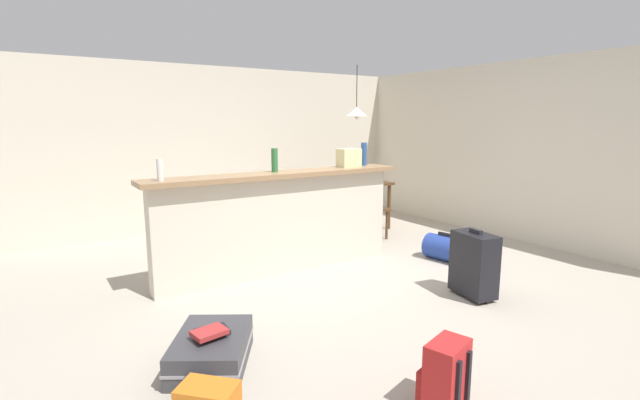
{
  "coord_description": "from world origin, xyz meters",
  "views": [
    {
      "loc": [
        -2.76,
        -3.8,
        1.68
      ],
      "look_at": [
        0.25,
        0.82,
        0.71
      ],
      "focal_mm": 25.4,
      "sensor_mm": 36.0,
      "label": 1
    }
  ],
  "objects_px": {
    "dining_chair_near_partition": "(368,202)",
    "backpack_red": "(445,376)",
    "book_stack": "(211,332)",
    "grocery_bag": "(349,158)",
    "suitcase_flat_charcoal": "(212,350)",
    "bottle_white": "(160,170)",
    "duffel_bag_blue": "(445,248)",
    "suitcase_upright_black": "(474,264)",
    "bottle_blue": "(364,154)",
    "dining_table": "(351,188)",
    "pendant_lamp": "(356,112)",
    "bottle_green": "(275,160)"
  },
  "relations": [
    {
      "from": "suitcase_flat_charcoal",
      "to": "suitcase_upright_black",
      "type": "xyz_separation_m",
      "value": [
        2.54,
        -0.18,
        0.22
      ]
    },
    {
      "from": "dining_table",
      "to": "suitcase_flat_charcoal",
      "type": "xyz_separation_m",
      "value": [
        -3.25,
        -2.72,
        -0.54
      ]
    },
    {
      "from": "dining_chair_near_partition",
      "to": "pendant_lamp",
      "type": "bearing_deg",
      "value": 72.79
    },
    {
      "from": "pendant_lamp",
      "to": "backpack_red",
      "type": "distance_m",
      "value": 4.82
    },
    {
      "from": "grocery_bag",
      "to": "suitcase_flat_charcoal",
      "type": "distance_m",
      "value": 2.99
    },
    {
      "from": "dining_table",
      "to": "book_stack",
      "type": "distance_m",
      "value": 4.26
    },
    {
      "from": "pendant_lamp",
      "to": "backpack_red",
      "type": "height_order",
      "value": "pendant_lamp"
    },
    {
      "from": "backpack_red",
      "to": "duffel_bag_blue",
      "type": "xyz_separation_m",
      "value": [
        2.24,
        1.98,
        -0.05
      ]
    },
    {
      "from": "pendant_lamp",
      "to": "suitcase_upright_black",
      "type": "distance_m",
      "value": 3.31
    },
    {
      "from": "bottle_white",
      "to": "dining_chair_near_partition",
      "type": "relative_size",
      "value": 0.22
    },
    {
      "from": "backpack_red",
      "to": "book_stack",
      "type": "relative_size",
      "value": 1.53
    },
    {
      "from": "bottle_white",
      "to": "book_stack",
      "type": "relative_size",
      "value": 0.75
    },
    {
      "from": "grocery_bag",
      "to": "book_stack",
      "type": "bearing_deg",
      "value": -146.39
    },
    {
      "from": "dining_chair_near_partition",
      "to": "pendant_lamp",
      "type": "xyz_separation_m",
      "value": [
        0.16,
        0.52,
        1.3
      ]
    },
    {
      "from": "duffel_bag_blue",
      "to": "pendant_lamp",
      "type": "bearing_deg",
      "value": 87.36
    },
    {
      "from": "dining_table",
      "to": "pendant_lamp",
      "type": "bearing_deg",
      "value": -24.28
    },
    {
      "from": "bottle_white",
      "to": "grocery_bag",
      "type": "relative_size",
      "value": 0.79
    },
    {
      "from": "dining_table",
      "to": "pendant_lamp",
      "type": "distance_m",
      "value": 1.17
    },
    {
      "from": "dining_chair_near_partition",
      "to": "suitcase_upright_black",
      "type": "relative_size",
      "value": 1.39
    },
    {
      "from": "book_stack",
      "to": "grocery_bag",
      "type": "bearing_deg",
      "value": 33.61
    },
    {
      "from": "dining_chair_near_partition",
      "to": "book_stack",
      "type": "xyz_separation_m",
      "value": [
        -3.16,
        -2.18,
        -0.26
      ]
    },
    {
      "from": "dining_table",
      "to": "backpack_red",
      "type": "distance_m",
      "value": 4.55
    },
    {
      "from": "dining_table",
      "to": "pendant_lamp",
      "type": "height_order",
      "value": "pendant_lamp"
    },
    {
      "from": "bottle_white",
      "to": "grocery_bag",
      "type": "height_order",
      "value": "grocery_bag"
    },
    {
      "from": "suitcase_flat_charcoal",
      "to": "book_stack",
      "type": "height_order",
      "value": "book_stack"
    },
    {
      "from": "dining_table",
      "to": "bottle_blue",
      "type": "bearing_deg",
      "value": -120.33
    },
    {
      "from": "suitcase_flat_charcoal",
      "to": "book_stack",
      "type": "relative_size",
      "value": 3.19
    },
    {
      "from": "duffel_bag_blue",
      "to": "book_stack",
      "type": "height_order",
      "value": "duffel_bag_blue"
    },
    {
      "from": "bottle_white",
      "to": "duffel_bag_blue",
      "type": "distance_m",
      "value": 3.4
    },
    {
      "from": "dining_chair_near_partition",
      "to": "backpack_red",
      "type": "relative_size",
      "value": 2.21
    },
    {
      "from": "backpack_red",
      "to": "suitcase_flat_charcoal",
      "type": "bearing_deg",
      "value": 129.09
    },
    {
      "from": "dining_chair_near_partition",
      "to": "backpack_red",
      "type": "height_order",
      "value": "dining_chair_near_partition"
    },
    {
      "from": "bottle_green",
      "to": "duffel_bag_blue",
      "type": "distance_m",
      "value": 2.34
    },
    {
      "from": "backpack_red",
      "to": "book_stack",
      "type": "height_order",
      "value": "backpack_red"
    },
    {
      "from": "bottle_green",
      "to": "grocery_bag",
      "type": "distance_m",
      "value": 1.0
    },
    {
      "from": "bottle_white",
      "to": "suitcase_flat_charcoal",
      "type": "relative_size",
      "value": 0.24
    },
    {
      "from": "grocery_bag",
      "to": "suitcase_flat_charcoal",
      "type": "relative_size",
      "value": 0.3
    },
    {
      "from": "bottle_green",
      "to": "suitcase_upright_black",
      "type": "bearing_deg",
      "value": -53.91
    },
    {
      "from": "backpack_red",
      "to": "suitcase_upright_black",
      "type": "relative_size",
      "value": 0.63
    },
    {
      "from": "bottle_green",
      "to": "dining_table",
      "type": "relative_size",
      "value": 0.23
    },
    {
      "from": "bottle_green",
      "to": "pendant_lamp",
      "type": "bearing_deg",
      "value": 30.07
    },
    {
      "from": "dining_table",
      "to": "bottle_green",
      "type": "bearing_deg",
      "value": -148.45
    },
    {
      "from": "bottle_blue",
      "to": "suitcase_flat_charcoal",
      "type": "bearing_deg",
      "value": -148.61
    },
    {
      "from": "bottle_blue",
      "to": "suitcase_flat_charcoal",
      "type": "height_order",
      "value": "bottle_blue"
    },
    {
      "from": "suitcase_upright_black",
      "to": "bottle_blue",
      "type": "bearing_deg",
      "value": 88.96
    },
    {
      "from": "grocery_bag",
      "to": "duffel_bag_blue",
      "type": "bearing_deg",
      "value": -39.41
    },
    {
      "from": "pendant_lamp",
      "to": "book_stack",
      "type": "height_order",
      "value": "pendant_lamp"
    },
    {
      "from": "suitcase_flat_charcoal",
      "to": "duffel_bag_blue",
      "type": "bearing_deg",
      "value": 13.45
    },
    {
      "from": "bottle_green",
      "to": "backpack_red",
      "type": "xyz_separation_m",
      "value": [
        -0.32,
        -2.74,
        -1.06
      ]
    },
    {
      "from": "suitcase_upright_black",
      "to": "book_stack",
      "type": "xyz_separation_m",
      "value": [
        -2.55,
        0.16,
        -0.08
      ]
    }
  ]
}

